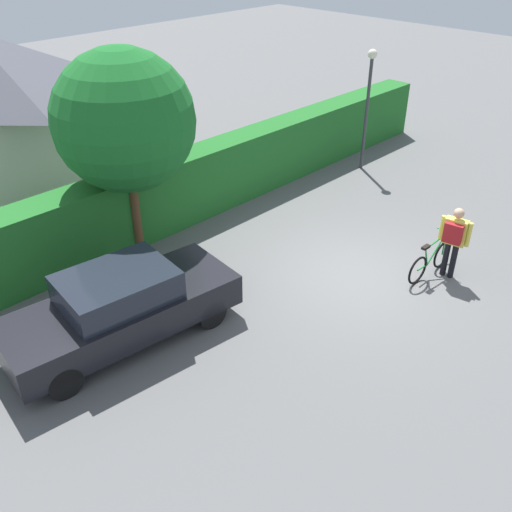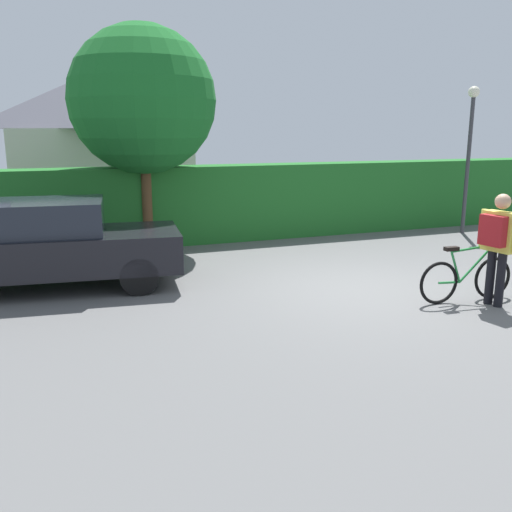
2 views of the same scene
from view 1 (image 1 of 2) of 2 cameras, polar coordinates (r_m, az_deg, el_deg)
name	(u,v)px [view 1 (image 1 of 2)]	position (r m, az deg, el deg)	size (l,w,h in m)	color
ground_plane	(356,275)	(13.14, 10.02, -1.93)	(60.00, 60.00, 0.00)	#5B5B5B
hedge_row	(211,177)	(15.60, -4.54, 7.87)	(18.26, 0.90, 1.80)	#206725
parked_car_near	(121,306)	(11.01, -13.41, -4.95)	(4.62, 2.19, 1.49)	black
bicycle	(430,261)	(13.36, 17.11, -0.45)	(1.66, 0.50, 0.95)	black
person_rider	(454,236)	(13.11, 19.25, 1.87)	(0.41, 0.67, 1.70)	black
street_lamp	(369,92)	(18.01, 11.24, 15.81)	(0.28, 0.28, 3.67)	#38383D
tree_kerbside	(124,121)	(12.89, -13.10, 13.06)	(3.12, 3.12, 4.80)	brown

